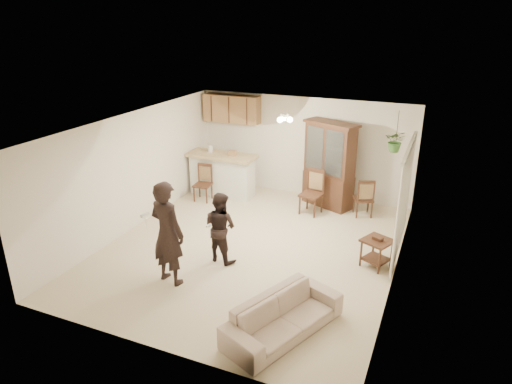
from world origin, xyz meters
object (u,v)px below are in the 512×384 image
at_px(sofa, 284,311).
at_px(chair_bar, 203,191).
at_px(chair_hutch_left, 311,202).
at_px(chair_hutch_right, 363,205).
at_px(side_table, 376,253).
at_px(china_hutch, 329,165).
at_px(child, 220,227).
at_px(adult, 167,235).

relative_size(sofa, chair_bar, 2.04).
relative_size(chair_hutch_left, chair_hutch_right, 1.14).
height_order(chair_hutch_left, chair_hutch_right, chair_hutch_left).
xyz_separation_m(sofa, side_table, (0.93, 2.45, -0.08)).
bearing_deg(side_table, china_hutch, 122.31).
relative_size(child, side_table, 2.06).
bearing_deg(chair_hutch_right, chair_bar, -14.61).
xyz_separation_m(china_hutch, chair_hutch_left, (-0.22, -0.64, -0.72)).
xyz_separation_m(side_table, chair_bar, (-4.52, 1.58, -0.02)).
xyz_separation_m(china_hutch, chair_bar, (-2.94, -0.92, -0.76)).
bearing_deg(chair_hutch_right, sofa, 62.71).
bearing_deg(chair_bar, china_hutch, 11.62).
height_order(adult, chair_hutch_left, adult).
bearing_deg(chair_hutch_left, chair_hutch_right, 28.02).
height_order(sofa, chair_hutch_left, chair_hutch_left).
relative_size(side_table, chair_bar, 0.71).
bearing_deg(side_table, sofa, -110.81).
xyz_separation_m(side_table, chair_hutch_left, (-1.80, 1.86, 0.01)).
bearing_deg(sofa, child, 72.35).
bearing_deg(china_hutch, child, -85.63).
relative_size(sofa, china_hutch, 0.91).
relative_size(sofa, adult, 1.04).
bearing_deg(chair_hutch_left, sofa, -68.23).
height_order(sofa, adult, adult).
bearing_deg(side_table, child, -161.86).
distance_m(child, side_table, 2.91).
height_order(adult, child, adult).
distance_m(sofa, child, 2.40).
height_order(chair_bar, chair_hutch_right, chair_hutch_right).
xyz_separation_m(adult, child, (0.47, 1.01, -0.22)).
distance_m(child, chair_hutch_right, 3.77).
bearing_deg(chair_bar, child, -60.15).
relative_size(chair_bar, chair_hutch_left, 0.87).
height_order(side_table, chair_bar, chair_bar).
distance_m(sofa, chair_hutch_right, 4.67).
bearing_deg(child, adult, 78.09).
xyz_separation_m(adult, chair_hutch_left, (1.41, 3.77, -0.60)).
distance_m(child, china_hutch, 3.61).
bearing_deg(chair_bar, adult, -75.28).
xyz_separation_m(china_hutch, chair_hutch_right, (0.91, -0.28, -0.76)).
bearing_deg(chair_hutch_right, side_table, 82.67).
height_order(chair_bar, chair_hutch_left, chair_hutch_left).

